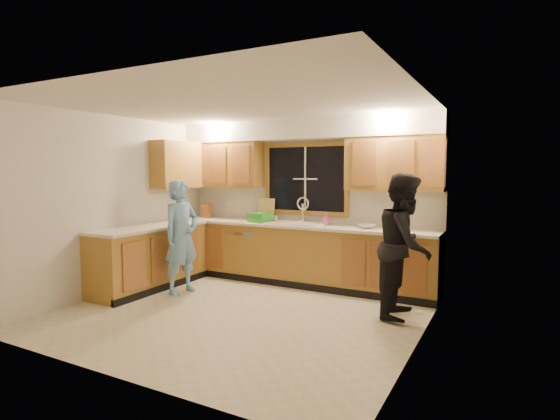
# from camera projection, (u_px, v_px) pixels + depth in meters

# --- Properties ---
(floor) EXTENTS (4.20, 4.20, 0.00)m
(floor) POSITION_uv_depth(u_px,v_px,m) (240.00, 313.00, 5.32)
(floor) COLOR beige
(floor) RESTS_ON ground
(ceiling) EXTENTS (4.20, 4.20, 0.00)m
(ceiling) POSITION_uv_depth(u_px,v_px,m) (238.00, 104.00, 5.10)
(ceiling) COLOR silver
(wall_back) EXTENTS (4.20, 0.00, 4.20)m
(wall_back) POSITION_uv_depth(u_px,v_px,m) (306.00, 201.00, 6.88)
(wall_back) COLOR beige
(wall_back) RESTS_ON ground
(wall_left) EXTENTS (0.00, 3.80, 3.80)m
(wall_left) POSITION_uv_depth(u_px,v_px,m) (115.00, 204.00, 6.20)
(wall_left) COLOR beige
(wall_left) RESTS_ON ground
(wall_right) EXTENTS (0.00, 3.80, 3.80)m
(wall_right) POSITION_uv_depth(u_px,v_px,m) (420.00, 220.00, 4.22)
(wall_right) COLOR beige
(wall_right) RESTS_ON ground
(base_cabinets_back) EXTENTS (4.20, 0.60, 0.88)m
(base_cabinets_back) POSITION_uv_depth(u_px,v_px,m) (297.00, 255.00, 6.69)
(base_cabinets_back) COLOR #A87830
(base_cabinets_back) RESTS_ON ground
(base_cabinets_left) EXTENTS (0.60, 1.90, 0.88)m
(base_cabinets_left) POSITION_uv_depth(u_px,v_px,m) (150.00, 258.00, 6.44)
(base_cabinets_left) COLOR #A87830
(base_cabinets_left) RESTS_ON ground
(countertop_back) EXTENTS (4.20, 0.63, 0.04)m
(countertop_back) POSITION_uv_depth(u_px,v_px,m) (297.00, 225.00, 6.63)
(countertop_back) COLOR beige
(countertop_back) RESTS_ON base_cabinets_back
(countertop_left) EXTENTS (0.63, 1.90, 0.04)m
(countertop_left) POSITION_uv_depth(u_px,v_px,m) (150.00, 227.00, 6.39)
(countertop_left) COLOR beige
(countertop_left) RESTS_ON base_cabinets_left
(upper_cabinets_left) EXTENTS (1.35, 0.33, 0.75)m
(upper_cabinets_left) POSITION_uv_depth(u_px,v_px,m) (225.00, 165.00, 7.35)
(upper_cabinets_left) COLOR #A87830
(upper_cabinets_left) RESTS_ON wall_back
(upper_cabinets_right) EXTENTS (1.35, 0.33, 0.75)m
(upper_cabinets_right) POSITION_uv_depth(u_px,v_px,m) (395.00, 164.00, 6.01)
(upper_cabinets_right) COLOR #A87830
(upper_cabinets_right) RESTS_ON wall_back
(upper_cabinets_return) EXTENTS (0.33, 0.90, 0.75)m
(upper_cabinets_return) POSITION_uv_depth(u_px,v_px,m) (177.00, 165.00, 7.05)
(upper_cabinets_return) COLOR #A87830
(upper_cabinets_return) RESTS_ON wall_left
(soffit) EXTENTS (4.20, 0.35, 0.30)m
(soffit) POSITION_uv_depth(u_px,v_px,m) (301.00, 130.00, 6.63)
(soffit) COLOR silver
(soffit) RESTS_ON wall_back
(window_frame) EXTENTS (1.44, 0.03, 1.14)m
(window_frame) POSITION_uv_depth(u_px,v_px,m) (305.00, 179.00, 6.84)
(window_frame) COLOR black
(window_frame) RESTS_ON wall_back
(sink) EXTENTS (0.86, 0.52, 0.57)m
(sink) POSITION_uv_depth(u_px,v_px,m) (297.00, 227.00, 6.65)
(sink) COLOR white
(sink) RESTS_ON countertop_back
(dishwasher) EXTENTS (0.60, 0.56, 0.82)m
(dishwasher) POSITION_uv_depth(u_px,v_px,m) (250.00, 252.00, 7.08)
(dishwasher) COLOR white
(dishwasher) RESTS_ON floor
(stove) EXTENTS (0.58, 0.75, 0.90)m
(stove) POSITION_uv_depth(u_px,v_px,m) (120.00, 265.00, 5.93)
(stove) COLOR white
(stove) RESTS_ON floor
(man) EXTENTS (0.46, 0.63, 1.60)m
(man) POSITION_uv_depth(u_px,v_px,m) (181.00, 237.00, 6.13)
(man) COLOR #679AC3
(man) RESTS_ON floor
(woman) EXTENTS (0.66, 0.84, 1.70)m
(woman) POSITION_uv_depth(u_px,v_px,m) (405.00, 245.00, 5.13)
(woman) COLOR black
(woman) RESTS_ON floor
(knife_block) EXTENTS (0.14, 0.12, 0.24)m
(knife_block) POSITION_uv_depth(u_px,v_px,m) (206.00, 211.00, 7.52)
(knife_block) COLOR #9D5F2B
(knife_block) RESTS_ON countertop_back
(cutting_board) EXTENTS (0.28, 0.14, 0.36)m
(cutting_board) POSITION_uv_depth(u_px,v_px,m) (266.00, 209.00, 7.12)
(cutting_board) COLOR tan
(cutting_board) RESTS_ON countertop_back
(dish_crate) EXTENTS (0.36, 0.34, 0.14)m
(dish_crate) POSITION_uv_depth(u_px,v_px,m) (261.00, 218.00, 6.87)
(dish_crate) COLOR green
(dish_crate) RESTS_ON countertop_back
(soap_bottle) EXTENTS (0.10, 0.10, 0.19)m
(soap_bottle) POSITION_uv_depth(u_px,v_px,m) (326.00, 219.00, 6.50)
(soap_bottle) COLOR #D9528C
(soap_bottle) RESTS_ON countertop_back
(bowl) EXTENTS (0.32, 0.32, 0.06)m
(bowl) POSITION_uv_depth(u_px,v_px,m) (367.00, 226.00, 6.14)
(bowl) COLOR silver
(bowl) RESTS_ON countertop_back
(can_left) EXTENTS (0.07, 0.07, 0.13)m
(can_left) POSITION_uv_depth(u_px,v_px,m) (276.00, 219.00, 6.68)
(can_left) COLOR #B8AE8D
(can_left) RESTS_ON countertop_back
(can_right) EXTENTS (0.07, 0.07, 0.12)m
(can_right) POSITION_uv_depth(u_px,v_px,m) (275.00, 220.00, 6.65)
(can_right) COLOR #B8AE8D
(can_right) RESTS_ON countertop_back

